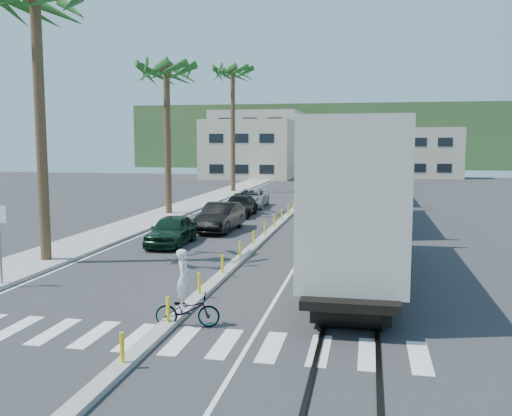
{
  "coord_description": "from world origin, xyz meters",
  "views": [
    {
      "loc": [
        5.41,
        -15.63,
        5.16
      ],
      "look_at": [
        0.19,
        10.62,
        2.0
      ],
      "focal_mm": 40.0,
      "sensor_mm": 36.0,
      "label": 1
    }
  ],
  "objects": [
    {
      "name": "rails",
      "position": [
        5.0,
        28.0,
        0.03
      ],
      "size": [
        1.56,
        100.0,
        0.06
      ],
      "color": "black",
      "rests_on": "ground"
    },
    {
      "name": "cyclist",
      "position": [
        0.51,
        -0.87,
        0.69
      ],
      "size": [
        1.2,
        2.0,
        2.19
      ],
      "rotation": [
        0.0,
        0.0,
        1.73
      ],
      "color": "#9EA0A5",
      "rests_on": "ground"
    },
    {
      "name": "palm_trees",
      "position": [
        -8.1,
        22.7,
        10.81
      ],
      "size": [
        3.5,
        37.2,
        13.75
      ],
      "color": "brown",
      "rests_on": "ground"
    },
    {
      "name": "median",
      "position": [
        0.0,
        19.96,
        0.09
      ],
      "size": [
        0.45,
        60.0,
        0.85
      ],
      "color": "gray",
      "rests_on": "ground"
    },
    {
      "name": "freight_train",
      "position": [
        5.0,
        26.41,
        2.91
      ],
      "size": [
        3.0,
        60.94,
        5.85
      ],
      "color": "#BAB8AB",
      "rests_on": "ground"
    },
    {
      "name": "car_rear",
      "position": [
        -3.63,
        27.54,
        0.73
      ],
      "size": [
        2.75,
        5.38,
        1.45
      ],
      "primitive_type": "imported",
      "rotation": [
        0.0,
        0.0,
        0.03
      ],
      "color": "#B7BABD",
      "rests_on": "ground"
    },
    {
      "name": "car_second",
      "position": [
        -2.92,
        15.76,
        0.81
      ],
      "size": [
        2.11,
        5.05,
        1.62
      ],
      "primitive_type": "imported",
      "rotation": [
        0.0,
        0.0,
        -0.04
      ],
      "color": "black",
      "rests_on": "ground"
    },
    {
      "name": "car_third",
      "position": [
        -3.32,
        22.42,
        0.7
      ],
      "size": [
        2.21,
        4.94,
        1.41
      ],
      "primitive_type": "imported",
      "rotation": [
        0.0,
        0.0,
        0.03
      ],
      "color": "black",
      "rests_on": "ground"
    },
    {
      "name": "hillside",
      "position": [
        0.0,
        100.0,
        6.0
      ],
      "size": [
        80.0,
        20.0,
        12.0
      ],
      "primitive_type": "cube",
      "color": "#385628",
      "rests_on": "ground"
    },
    {
      "name": "crosswalk",
      "position": [
        0.0,
        -2.0,
        0.01
      ],
      "size": [
        14.0,
        2.2,
        0.01
      ],
      "primitive_type": "cube",
      "color": "silver",
      "rests_on": "ground"
    },
    {
      "name": "car_lead",
      "position": [
        -4.15,
        10.95,
        0.75
      ],
      "size": [
        2.04,
        4.5,
        1.5
      ],
      "primitive_type": "imported",
      "rotation": [
        0.0,
        0.0,
        0.03
      ],
      "color": "black",
      "rests_on": "ground"
    },
    {
      "name": "buildings",
      "position": [
        -6.41,
        71.66,
        4.36
      ],
      "size": [
        38.0,
        27.0,
        10.0
      ],
      "color": "beige",
      "rests_on": "ground"
    },
    {
      "name": "ground",
      "position": [
        0.0,
        0.0,
        0.0
      ],
      "size": [
        140.0,
        140.0,
        0.0
      ],
      "primitive_type": "plane",
      "color": "#28282B",
      "rests_on": "ground"
    },
    {
      "name": "sidewalk",
      "position": [
        -8.5,
        25.0,
        0.07
      ],
      "size": [
        3.0,
        90.0,
        0.15
      ],
      "primitive_type": "cube",
      "color": "gray",
      "rests_on": "ground"
    },
    {
      "name": "lane_markings",
      "position": [
        -2.15,
        25.0,
        0.0
      ],
      "size": [
        9.42,
        90.0,
        0.01
      ],
      "color": "silver",
      "rests_on": "ground"
    }
  ]
}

